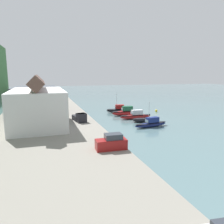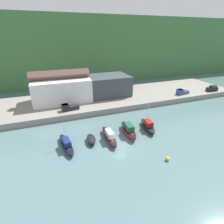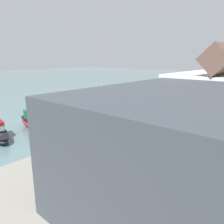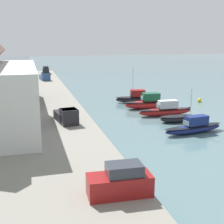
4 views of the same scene
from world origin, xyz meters
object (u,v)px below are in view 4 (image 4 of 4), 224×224
object	(u,v)px
moored_boat_1	(174,119)
pickup_truck_1	(67,116)
moored_boat_2	(166,110)
moored_boat_3	(149,103)
moored_boat_4	(136,98)
parked_car_1	(46,71)
pickup_truck_0	(45,77)
parked_car_0	(120,182)
moored_boat_0	(194,127)
mooring_buoy_0	(199,100)

from	to	relation	value
moored_boat_1	pickup_truck_1	bearing A→B (deg)	103.80
moored_boat_2	moored_boat_3	distance (m)	5.14
moored_boat_1	moored_boat_4	xyz separation A→B (m)	(14.51, 0.65, 0.32)
moored_boat_1	parked_car_1	distance (m)	53.15
pickup_truck_0	parked_car_0	bearing A→B (deg)	84.27
moored_boat_0	parked_car_1	distance (m)	58.25
moored_boat_3	mooring_buoy_0	distance (m)	11.50
moored_boat_4	mooring_buoy_0	xyz separation A→B (m)	(-2.78, -11.57, -0.48)
moored_boat_2	parked_car_1	xyz separation A→B (m)	(47.04, 15.21, 1.80)
moored_boat_1	moored_boat_4	bearing A→B (deg)	7.49
parked_car_0	mooring_buoy_0	distance (m)	41.58
parked_car_1	moored_boat_1	bearing A→B (deg)	109.94
moored_boat_1	mooring_buoy_0	xyz separation A→B (m)	(11.72, -10.92, -0.17)
mooring_buoy_0	moored_boat_1	bearing A→B (deg)	137.04
moored_boat_1	pickup_truck_1	xyz separation A→B (m)	(-2.42, 15.52, 2.00)
pickup_truck_0	parked_car_1	bearing A→B (deg)	-101.47
pickup_truck_0	pickup_truck_1	distance (m)	40.05
moored_boat_4	pickup_truck_1	bearing A→B (deg)	149.78
parked_car_0	mooring_buoy_0	world-z (taller)	parked_car_0
parked_car_1	pickup_truck_0	distance (m)	13.44
moored_boat_1	moored_boat_4	size ratio (longest dim) A/B	0.55
moored_boat_0	moored_boat_2	distance (m)	9.25
moored_boat_3	parked_car_0	bearing A→B (deg)	160.98
moored_boat_4	pickup_truck_0	bearing A→B (deg)	44.24
parked_car_1	pickup_truck_1	distance (m)	53.45
moored_boat_1	moored_boat_3	distance (m)	9.08
parked_car_0	pickup_truck_1	bearing A→B (deg)	5.95
moored_boat_0	parked_car_1	size ratio (longest dim) A/B	2.01
moored_boat_3	parked_car_0	world-z (taller)	parked_car_0
parked_car_0	moored_boat_2	bearing A→B (deg)	-28.06
parked_car_1	pickup_truck_1	bearing A→B (deg)	92.99
moored_boat_2	mooring_buoy_0	bearing A→B (deg)	-52.05
moored_boat_2	moored_boat_3	world-z (taller)	moored_boat_3
moored_boat_1	pickup_truck_0	bearing A→B (deg)	27.65
moored_boat_0	moored_boat_1	xyz separation A→B (m)	(5.27, 0.15, -0.23)
moored_boat_2	moored_boat_1	bearing A→B (deg)	174.60
moored_boat_3	moored_boat_2	bearing A→B (deg)	-165.91
parked_car_0	parked_car_1	xyz separation A→B (m)	(72.23, 0.37, 0.00)
moored_boat_0	pickup_truck_1	xyz separation A→B (m)	(2.84, 15.66, 1.77)
moored_boat_3	parked_car_0	distance (m)	33.45
moored_boat_0	moored_boat_3	world-z (taller)	moored_boat_0
parked_car_0	moored_boat_1	bearing A→B (deg)	-31.66
pickup_truck_0	moored_boat_2	bearing A→B (deg)	108.67
moored_boat_0	moored_boat_3	distance (m)	14.34
moored_boat_2	mooring_buoy_0	distance (m)	13.01
moored_boat_0	pickup_truck_1	bearing A→B (deg)	71.52
moored_boat_1	mooring_buoy_0	size ratio (longest dim) A/B	5.58
pickup_truck_0	mooring_buoy_0	distance (m)	37.25
moored_boat_2	pickup_truck_0	xyz separation A→B (m)	(33.64, 16.24, 1.70)
moored_boat_2	moored_boat_3	size ratio (longest dim) A/B	1.03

